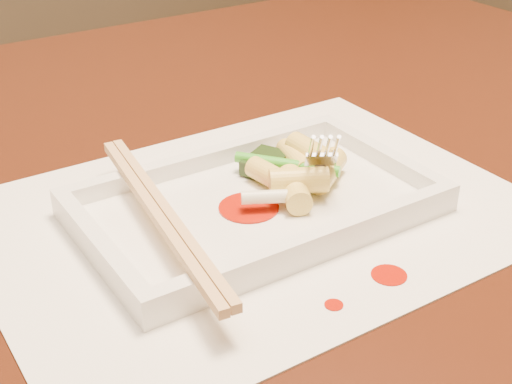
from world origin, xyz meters
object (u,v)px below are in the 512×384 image
placemat (256,214)px  plate_base (256,208)px  chopstick_a (155,214)px  fork (320,85)px  table (133,302)px

placemat → plate_base: 0.00m
plate_base → chopstick_a: (-0.08, 0.00, 0.02)m
plate_base → fork: fork is taller
placemat → fork: bearing=14.4°
fork → chopstick_a: bearing=-173.2°
placemat → chopstick_a: (-0.08, 0.00, 0.03)m
table → plate_base: bearing=-45.3°
table → placemat: size_ratio=3.50×
fork → table: bearing=158.1°
plate_base → fork: bearing=14.4°
table → chopstick_a: bearing=-94.8°
table → plate_base: plate_base is taller
placemat → chopstick_a: chopstick_a is taller
chopstick_a → fork: size_ratio=1.70×
plate_base → fork: size_ratio=1.86×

